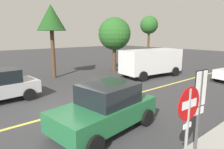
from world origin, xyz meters
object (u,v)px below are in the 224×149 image
speed_limit_sign (200,98)px  white_van (151,61)px  tree_left_verge (114,34)px  tree_centre_verge (51,19)px  tree_right_verge (149,25)px  stop_sign (188,120)px  car_green_approaching (106,108)px

speed_limit_sign → white_van: speed_limit_sign is taller
tree_left_verge → tree_centre_verge: 5.79m
tree_right_verge → stop_sign: bearing=-138.0°
white_van → tree_right_verge: (6.94, 6.10, 3.21)m
tree_right_verge → tree_left_verge: bearing=-163.1°
stop_sign → tree_centre_verge: size_ratio=0.42×
car_green_approaching → stop_sign: bearing=-95.6°
white_van → tree_centre_verge: bearing=143.9°
stop_sign → tree_left_verge: 14.75m
tree_centre_verge → tree_right_verge: bearing=6.4°
stop_sign → car_green_approaching: 3.40m
stop_sign → car_green_approaching: stop_sign is taller
stop_sign → speed_limit_sign: (1.15, 0.32, 0.17)m
speed_limit_sign → tree_centre_verge: size_ratio=0.45×
car_green_approaching → tree_left_verge: 12.12m
speed_limit_sign → car_green_approaching: (-0.82, 2.98, -0.93)m
tree_left_verge → car_green_approaching: bearing=-132.3°
white_van → tree_centre_verge: 8.49m
white_van → tree_right_verge: size_ratio=0.96×
tree_left_verge → tree_right_verge: (7.64, 2.32, 1.04)m
speed_limit_sign → white_van: (7.85, 7.96, -0.50)m
white_van → car_green_approaching: size_ratio=1.31×
stop_sign → white_van: size_ratio=0.43×
speed_limit_sign → tree_centre_verge: 12.96m
speed_limit_sign → tree_centre_verge: bearing=83.0°
tree_left_verge → tree_centre_verge: bearing=171.6°
car_green_approaching → tree_left_verge: (7.97, 8.75, 2.60)m
white_van → tree_left_verge: 4.41m
speed_limit_sign → tree_right_verge: 20.58m
speed_limit_sign → white_van: size_ratio=0.47×
stop_sign → tree_centre_verge: 13.49m
speed_limit_sign → tree_centre_verge: tree_centre_verge is taller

